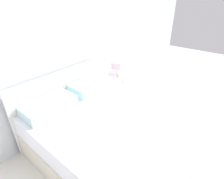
% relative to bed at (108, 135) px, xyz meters
% --- Properties ---
extents(ground_plane, '(12.00, 12.00, 0.00)m').
position_rel_bed_xyz_m(ground_plane, '(0.00, 0.90, -0.32)').
color(ground_plane, silver).
extents(wall_back, '(8.00, 0.06, 2.60)m').
position_rel_bed_xyz_m(wall_back, '(0.00, 0.97, 0.98)').
color(wall_back, white).
rests_on(wall_back, ground_plane).
extents(bed, '(1.56, 1.93, 0.96)m').
position_rel_bed_xyz_m(bed, '(0.00, 0.00, 0.00)').
color(bed, beige).
rests_on(bed, ground_plane).
extents(nightstand, '(0.48, 0.47, 0.52)m').
position_rel_bed_xyz_m(nightstand, '(1.08, 0.66, -0.06)').
color(nightstand, white).
rests_on(nightstand, ground_plane).
extents(table_lamp, '(0.21, 0.21, 0.32)m').
position_rel_bed_xyz_m(table_lamp, '(1.13, 0.75, 0.41)').
color(table_lamp, beige).
rests_on(table_lamp, nightstand).
extents(flower_vase, '(0.13, 0.13, 0.23)m').
position_rel_bed_xyz_m(flower_vase, '(0.94, 0.68, 0.33)').
color(flower_vase, silver).
rests_on(flower_vase, nightstand).
extents(teacup, '(0.12, 0.12, 0.06)m').
position_rel_bed_xyz_m(teacup, '(1.06, 0.52, 0.22)').
color(teacup, white).
rests_on(teacup, nightstand).
extents(alarm_clock, '(0.06, 0.05, 0.06)m').
position_rel_bed_xyz_m(alarm_clock, '(1.19, 0.57, 0.23)').
color(alarm_clock, white).
rests_on(alarm_clock, nightstand).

